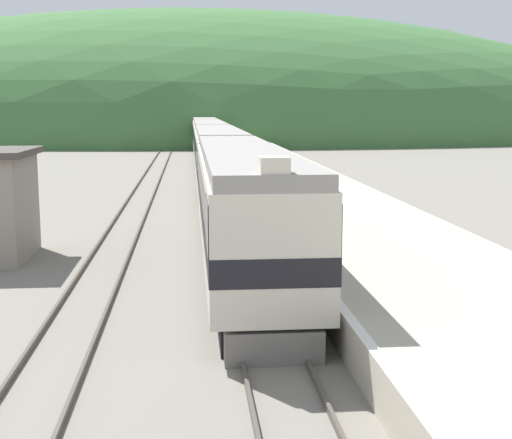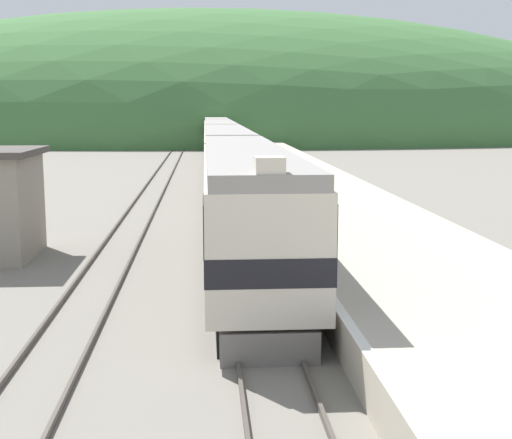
{
  "view_description": "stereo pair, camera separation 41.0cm",
  "coord_description": "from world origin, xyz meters",
  "px_view_note": "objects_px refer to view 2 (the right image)",
  "views": [
    {
      "loc": [
        -1.8,
        -1.05,
        5.69
      ],
      "look_at": [
        0.04,
        18.8,
        2.5
      ],
      "focal_mm": 50.0,
      "sensor_mm": 36.0,
      "label": 1
    },
    {
      "loc": [
        -1.39,
        -1.09,
        5.69
      ],
      "look_at": [
        0.04,
        18.8,
        2.5
      ],
      "focal_mm": 50.0,
      "sensor_mm": 36.0,
      "label": 2
    }
  ],
  "objects_px": {
    "carriage_third": "(220,142)",
    "carriage_fourth": "(216,133)",
    "carriage_second": "(227,159)",
    "express_train_lead_car": "(245,203)"
  },
  "relations": [
    {
      "from": "carriage_third",
      "to": "carriage_fourth",
      "type": "bearing_deg",
      "value": 90.0
    },
    {
      "from": "carriage_fourth",
      "to": "carriage_third",
      "type": "bearing_deg",
      "value": -90.0
    },
    {
      "from": "carriage_second",
      "to": "carriage_fourth",
      "type": "bearing_deg",
      "value": 90.0
    },
    {
      "from": "carriage_second",
      "to": "carriage_fourth",
      "type": "xyz_separation_m",
      "value": [
        0.0,
        42.95,
        0.0
      ]
    },
    {
      "from": "carriage_fourth",
      "to": "express_train_lead_car",
      "type": "bearing_deg",
      "value": -90.0
    },
    {
      "from": "carriage_third",
      "to": "carriage_fourth",
      "type": "xyz_separation_m",
      "value": [
        0.0,
        21.47,
        0.0
      ]
    },
    {
      "from": "carriage_third",
      "to": "carriage_second",
      "type": "bearing_deg",
      "value": -90.0
    },
    {
      "from": "carriage_second",
      "to": "express_train_lead_car",
      "type": "bearing_deg",
      "value": -90.0
    },
    {
      "from": "express_train_lead_car",
      "to": "carriage_fourth",
      "type": "xyz_separation_m",
      "value": [
        0.0,
        64.4,
        -0.01
      ]
    },
    {
      "from": "carriage_second",
      "to": "carriage_fourth",
      "type": "relative_size",
      "value": 1.0
    }
  ]
}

